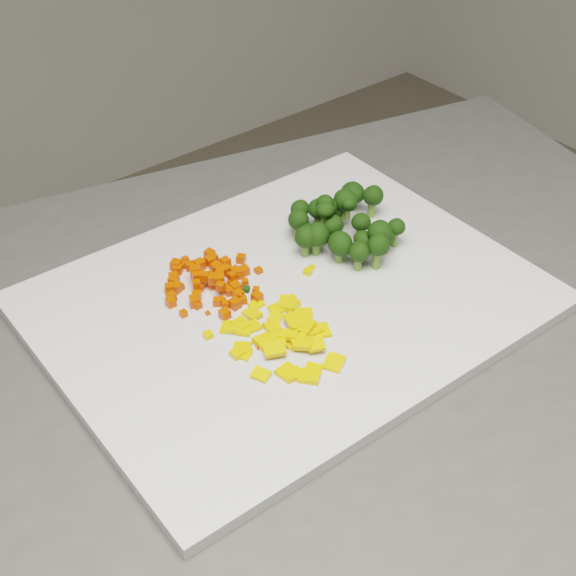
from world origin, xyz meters
TOP-DOWN VIEW (x-y plane):
  - counter_block at (-0.05, 0.25)m, footprint 1.13×0.91m
  - cutting_board at (-0.03, 0.28)m, footprint 0.50×0.39m
  - carrot_pile at (-0.09, 0.34)m, footprint 0.11×0.11m
  - pepper_pile at (-0.07, 0.22)m, footprint 0.13×0.13m
  - broccoli_pile at (0.08, 0.31)m, footprint 0.13×0.13m
  - carrot_cube_0 at (-0.07, 0.37)m, footprint 0.01×0.01m
  - carrot_cube_1 at (-0.09, 0.34)m, footprint 0.01×0.01m
  - carrot_cube_2 at (-0.06, 0.35)m, footprint 0.01×0.01m
  - carrot_cube_3 at (-0.09, 0.34)m, footprint 0.01×0.01m
  - carrot_cube_4 at (-0.09, 0.30)m, footprint 0.01×0.01m
  - carrot_cube_5 at (-0.08, 0.33)m, footprint 0.01×0.01m
  - carrot_cube_6 at (-0.04, 0.36)m, footprint 0.01×0.01m
  - carrot_cube_7 at (-0.08, 0.37)m, footprint 0.01×0.01m
  - carrot_cube_8 at (-0.08, 0.31)m, footprint 0.01×0.01m
  - carrot_cube_9 at (-0.08, 0.32)m, footprint 0.01×0.01m
  - carrot_cube_10 at (-0.06, 0.36)m, footprint 0.01×0.01m
  - carrot_cube_11 at (-0.06, 0.34)m, footprint 0.01×0.01m
  - carrot_cube_12 at (-0.10, 0.39)m, footprint 0.01×0.01m
  - carrot_cube_13 at (-0.08, 0.30)m, footprint 0.01×0.01m
  - carrot_cube_14 at (-0.09, 0.34)m, footprint 0.01×0.01m
  - carrot_cube_15 at (-0.09, 0.39)m, footprint 0.01×0.01m
  - carrot_cube_16 at (-0.11, 0.37)m, footprint 0.01×0.01m
  - carrot_cube_17 at (-0.06, 0.33)m, footprint 0.01×0.01m
  - carrot_cube_18 at (-0.10, 0.31)m, footprint 0.01×0.01m
  - carrot_cube_19 at (-0.09, 0.32)m, footprint 0.01×0.01m
  - carrot_cube_20 at (-0.12, 0.36)m, footprint 0.01×0.01m
  - carrot_cube_21 at (-0.06, 0.36)m, footprint 0.01×0.01m
  - carrot_cube_22 at (-0.09, 0.38)m, footprint 0.01×0.01m
  - carrot_cube_23 at (-0.08, 0.31)m, footprint 0.01×0.01m
  - carrot_cube_24 at (-0.11, 0.33)m, footprint 0.01×0.01m
  - carrot_cube_25 at (-0.12, 0.36)m, footprint 0.01×0.01m
  - carrot_cube_26 at (-0.09, 0.39)m, footprint 0.01×0.01m
  - carrot_cube_27 at (-0.08, 0.34)m, footprint 0.01×0.01m
  - carrot_cube_28 at (-0.08, 0.35)m, footprint 0.01×0.01m
  - carrot_cube_29 at (-0.07, 0.32)m, footprint 0.01×0.01m
  - carrot_cube_30 at (-0.12, 0.32)m, footprint 0.01×0.01m
  - carrot_cube_31 at (-0.11, 0.34)m, footprint 0.01×0.01m
  - carrot_cube_32 at (-0.09, 0.34)m, footprint 0.01×0.01m
  - carrot_cube_33 at (-0.12, 0.36)m, footprint 0.01×0.01m
  - carrot_cube_34 at (-0.07, 0.35)m, footprint 0.01×0.01m
  - carrot_cube_35 at (-0.11, 0.29)m, footprint 0.01×0.01m
  - carrot_cube_36 at (-0.10, 0.38)m, footprint 0.01×0.01m
  - carrot_cube_37 at (-0.06, 0.32)m, footprint 0.01×0.01m
  - carrot_cube_38 at (-0.08, 0.34)m, footprint 0.01×0.01m
  - carrot_cube_39 at (-0.06, 0.38)m, footprint 0.01×0.01m
  - carrot_cube_40 at (-0.12, 0.33)m, footprint 0.01×0.01m
  - carrot_cube_41 at (-0.09, 0.37)m, footprint 0.01×0.01m
  - carrot_cube_42 at (-0.10, 0.36)m, footprint 0.01×0.01m
  - carrot_cube_43 at (-0.07, 0.33)m, footprint 0.01×0.01m
  - carrot_cube_44 at (-0.06, 0.38)m, footprint 0.01×0.01m
  - carrot_cube_45 at (-0.12, 0.37)m, footprint 0.01×0.01m
  - carrot_cube_46 at (-0.06, 0.30)m, footprint 0.01×0.01m
  - carrot_cube_47 at (-0.06, 0.34)m, footprint 0.01×0.01m
  - carrot_cube_48 at (-0.08, 0.33)m, footprint 0.01×0.01m
  - carrot_cube_49 at (-0.08, 0.32)m, footprint 0.01×0.01m
  - carrot_cube_50 at (-0.07, 0.35)m, footprint 0.01×0.01m
  - carrot_cube_51 at (-0.05, 0.34)m, footprint 0.01×0.01m
  - carrot_cube_52 at (-0.06, 0.35)m, footprint 0.01×0.01m
  - carrot_cube_53 at (-0.10, 0.31)m, footprint 0.01×0.01m
  - carrot_cube_54 at (-0.14, 0.32)m, footprint 0.01×0.01m
  - carrot_cube_55 at (-0.10, 0.30)m, footprint 0.01×0.01m
  - carrot_cube_56 at (-0.08, 0.38)m, footprint 0.01×0.01m
  - carrot_cube_57 at (-0.10, 0.35)m, footprint 0.01×0.01m
  - carrot_cube_58 at (-0.07, 0.36)m, footprint 0.01×0.01m
  - carrot_cube_59 at (-0.09, 0.30)m, footprint 0.01×0.01m
  - carrot_cube_60 at (-0.13, 0.36)m, footprint 0.01×0.01m
  - carrot_cube_61 at (-0.07, 0.33)m, footprint 0.01×0.01m
  - carrot_cube_62 at (-0.12, 0.37)m, footprint 0.01×0.01m
  - carrot_cube_63 at (-0.10, 0.34)m, footprint 0.01×0.01m
  - carrot_cube_64 at (-0.10, 0.38)m, footprint 0.01×0.01m
  - carrot_cube_65 at (-0.09, 0.37)m, footprint 0.01×0.01m
  - carrot_cube_66 at (-0.13, 0.35)m, footprint 0.01×0.01m
  - carrot_cube_67 at (-0.14, 0.34)m, footprint 0.01×0.01m
  - carrot_cube_68 at (-0.06, 0.29)m, footprint 0.01×0.01m
  - carrot_cube_69 at (-0.07, 0.33)m, footprint 0.01×0.01m
  - pepper_chunk_0 at (-0.09, 0.26)m, footprint 0.02×0.02m
  - pepper_chunk_1 at (-0.07, 0.21)m, footprint 0.02×0.02m
  - pepper_chunk_2 at (-0.06, 0.23)m, footprint 0.03×0.03m
  - pepper_chunk_3 at (-0.10, 0.23)m, footprint 0.02×0.02m
  - pepper_chunk_4 at (-0.04, 0.26)m, footprint 0.02×0.02m
  - pepper_chunk_5 at (-0.09, 0.22)m, footprint 0.02×0.02m
  - pepper_chunk_6 at (-0.08, 0.23)m, footprint 0.02×0.02m
  - pepper_chunk_7 at (-0.10, 0.22)m, footprint 0.03×0.02m
  - pepper_chunk_8 at (-0.11, 0.19)m, footprint 0.02×0.02m
  - pepper_chunk_9 at (-0.12, 0.24)m, footprint 0.02×0.02m
  - pepper_chunk_10 at (-0.05, 0.27)m, footprint 0.02×0.02m
  - pepper_chunk_11 at (-0.06, 0.22)m, footprint 0.02×0.02m
  - pepper_chunk_12 at (-0.10, 0.18)m, footprint 0.02×0.02m
  - pepper_chunk_13 at (-0.10, 0.27)m, footprint 0.02×0.02m
  - pepper_chunk_14 at (-0.08, 0.22)m, footprint 0.02×0.02m
  - pepper_chunk_15 at (-0.05, 0.22)m, footprint 0.02×0.02m
  - pepper_chunk_16 at (-0.07, 0.29)m, footprint 0.02×0.01m
  - pepper_chunk_17 at (-0.06, 0.23)m, footprint 0.03×0.03m
  - pepper_chunk_18 at (-0.13, 0.24)m, footprint 0.02×0.02m
  - pepper_chunk_19 at (-0.07, 0.26)m, footprint 0.02×0.02m
  - pepper_chunk_20 at (-0.06, 0.27)m, footprint 0.02×0.02m
  - pepper_chunk_21 at (-0.06, 0.24)m, footprint 0.02×0.02m
  - pepper_chunk_22 at (-0.08, 0.23)m, footprint 0.02×0.02m
  - pepper_chunk_23 at (-0.13, 0.20)m, footprint 0.02×0.02m
  - pepper_chunk_24 at (-0.08, 0.22)m, footprint 0.02×0.02m
  - pepper_chunk_25 at (-0.06, 0.23)m, footprint 0.02×0.02m
  - pepper_chunk_26 at (-0.11, 0.27)m, footprint 0.03×0.03m
  - pepper_chunk_27 at (-0.10, 0.26)m, footprint 0.02×0.02m
  - pepper_chunk_28 at (-0.07, 0.21)m, footprint 0.02×0.02m
  - pepper_chunk_29 at (-0.12, 0.24)m, footprint 0.02×0.01m
  - pepper_chunk_30 at (-0.09, 0.17)m, footprint 0.03×0.03m
  - pepper_chunk_31 at (-0.08, 0.28)m, footprint 0.01×0.02m
  - pepper_chunk_32 at (-0.04, 0.21)m, footprint 0.02×0.02m
  - pepper_chunk_33 at (-0.06, 0.17)m, footprint 0.03×0.03m
  - pepper_chunk_34 at (-0.04, 0.24)m, footprint 0.03×0.03m
  - pepper_chunk_35 at (-0.04, 0.27)m, footprint 0.02×0.02m
  - pepper_chunk_36 at (-0.06, 0.20)m, footprint 0.02×0.02m
  - pepper_chunk_37 at (-0.08, 0.25)m, footprint 0.02×0.02m
  - pepper_chunk_38 at (-0.09, 0.18)m, footprint 0.02×0.02m
  - broccoli_floret_0 at (0.07, 0.34)m, footprint 0.03×0.03m
  - broccoli_floret_1 at (0.13, 0.36)m, footprint 0.04×0.04m
  - broccoli_floret_2 at (0.07, 0.34)m, footprint 0.03×0.03m
  - broccoli_floret_3 at (0.05, 0.27)m, footprint 0.03×0.03m
  - broccoli_floret_4 at (0.06, 0.32)m, footprint 0.04×0.04m
  - broccoli_floret_5 at (0.06, 0.27)m, footprint 0.03×0.03m
  - broccoli_floret_6 at (0.05, 0.29)m, footprint 0.04×0.04m
  - broccoli_floret_7 at (0.10, 0.27)m, footprint 0.03×0.03m
  - broccoli_floret_8 at (0.08, 0.29)m, footprint 0.03×0.03m
  - broccoli_floret_9 at (0.02, 0.32)m, footprint 0.04×0.04m
  - broccoli_floret_10 at (0.11, 0.27)m, footprint 0.03×0.03m
  - broccoli_floret_11 at (0.09, 0.34)m, footprint 0.03×0.03m
  - broccoli_floret_12 at (0.04, 0.32)m, footprint 0.04×0.04m
  - broccoli_floret_13 at (0.14, 0.33)m, footprint 0.04×0.04m
  - broccoli_floret_14 at (0.04, 0.35)m, footprint 0.03×0.03m
  - broccoli_floret_15 at (0.07, 0.26)m, footprint 0.03×0.03m
  - broccoli_floret_16 at (0.09, 0.34)m, footprint 0.04×0.04m
  - broccoli_floret_17 at (0.04, 0.36)m, footprint 0.02×0.02m
  - broccoli_floret_18 at (0.06, 0.33)m, footprint 0.03×0.03m
  - broccoli_floret_19 at (0.09, 0.31)m, footprint 0.03×0.03m
  - broccoli_floret_20 at (0.09, 0.33)m, footprint 0.02×0.02m
  - broccoli_floret_21 at (0.09, 0.27)m, footprint 0.04×0.04m
  - broccoli_floret_22 at (0.07, 0.35)m, footprint 0.04×0.04m
  - broccoli_floret_23 at (0.05, 0.37)m, footprint 0.03×0.03m
  - broccoli_floret_24 at (0.04, 0.34)m, footprint 0.03×0.03m
  - stray_bit_0 at (0.01, 0.30)m, footprint 0.01×0.01m
  - stray_bit_1 at (-0.06, 0.31)m, footprint 0.01×0.01m
  - stray_bit_2 at (0.01, 0.29)m, footprint 0.01×0.01m
  - stray_bit_3 at (-0.11, 0.23)m, footprint 0.01×0.01m
  - stray_bit_4 at (-0.14, 0.28)m, footprint 0.01×0.01m
  - stray_bit_5 at (-0.03, 0.33)m, footprint 0.01×0.01m
  - stray_bit_6 at (-0.12, 0.31)m, footprint 0.00×0.00m
  - stray_bit_7 at (-0.13, 0.35)m, footprint 0.01×0.01m

SIDE VIEW (x-z plane):
  - counter_block at x=-0.05m, z-range 0.00..0.90m
  - cutting_board at x=-0.03m, z-range 0.90..0.91m
  - stray_bit_6 at x=-0.12m, z-range 0.91..0.92m
  - stray_bit_7 at x=-0.13m, z-range 0.91..0.92m
  - pepper_chunk_18 at x=-0.13m, z-range 0.91..0.92m
  - pepper_chunk_19 at x=-0.07m, z-range 0.91..0.92m
  - pepper_chunk_11 at x=-0.06m, z-range 0.91..0.92m
  - pepper_chunk_35 at x=-0.04m, z-range 0.91..0.92m
  - pepper_chunk_20 at x=-0.06m, z-range 0.91..0.92m
  - pepper_chunk_14 at x=-0.08m, z-range 0.91..0.92m
  - pepper_chunk_0 at x=-0.09m, z-range 0.91..0.92m
  - pepper_chunk_32 at x=-0.04m, z-range 0.91..0.92m
  - pepper_chunk_16 at x=-0.07m, z-range 0.91..0.92m
  - stray_bit_0 at x=0.01m, z-range 0.91..0.92m
  - pepper_chunk_26 at x=-0.11m, z-range 0.91..0.92m
  - pepper_chunk_33 at x=-0.06m, z-range 0.91..0.92m
  - pepper_chunk_37 at x=-0.08m, z-range 0.91..0.92m
  - stray_bit_3 at x=-0.11m, z-range 0.91..0.92m
  - pepper_chunk_8 at x=-0.11m, z-range 0.91..0.92m
  - pepper_chunk_38 at x=-0.09m, z-range 0.91..0.92m
  - pepper_chunk_27 at x=-0.10m, z-range 0.91..0.92m
  - pepper_chunk_31 at x=-0.08m, z-range 0.91..0.92m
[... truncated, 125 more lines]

